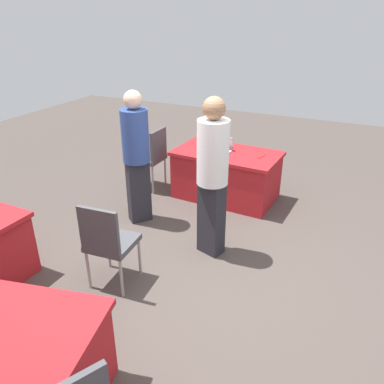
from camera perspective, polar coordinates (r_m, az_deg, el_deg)
name	(u,v)px	position (r m, az deg, el deg)	size (l,w,h in m)	color
ground_plane	(200,278)	(4.19, 1.26, -12.61)	(14.40, 14.40, 0.00)	#4C423D
table_foreground	(226,175)	(5.73, 5.09, 2.56)	(1.55, 0.94, 0.72)	#AD1E23
chair_near_front	(152,155)	(5.98, -6.00, 5.54)	(0.45, 0.45, 0.97)	#9E9993
chair_tucked_left	(108,240)	(3.87, -12.39, -7.00)	(0.48, 0.48, 0.95)	#9E9993
person_presenter	(136,152)	(4.89, -8.29, 5.96)	(0.48, 0.48, 1.74)	#26262D
person_attendee_browsing	(212,171)	(4.12, 3.06, 3.15)	(0.43, 0.43, 1.82)	#26262D
laptop_silver	(220,149)	(5.61, 4.22, 6.46)	(0.33, 0.31, 0.21)	silver
yarn_ball	(206,143)	(5.80, 2.12, 7.28)	(0.10, 0.10, 0.10)	beige
scissors_red	(262,156)	(5.48, 10.32, 5.25)	(0.18, 0.04, 0.01)	red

